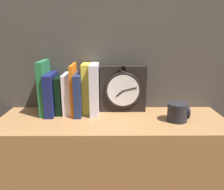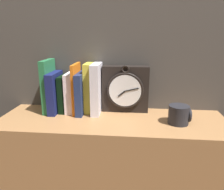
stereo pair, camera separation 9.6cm
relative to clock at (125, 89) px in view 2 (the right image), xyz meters
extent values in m
cube|color=#47423D|center=(-0.05, 0.07, 0.37)|extent=(6.00, 0.05, 2.60)
cube|color=black|center=(0.00, 0.01, 0.00)|extent=(0.23, 0.06, 0.23)
torus|color=black|center=(0.00, -0.03, 0.00)|extent=(0.18, 0.01, 0.18)
cylinder|color=silver|center=(0.00, -0.03, 0.00)|extent=(0.15, 0.01, 0.15)
cube|color=black|center=(-0.02, -0.04, -0.01)|extent=(0.04, 0.00, 0.03)
cube|color=black|center=(0.03, -0.04, 0.01)|extent=(0.07, 0.00, 0.02)
torus|color=black|center=(0.00, -0.03, 0.10)|extent=(0.04, 0.01, 0.04)
cube|color=#277243|center=(-0.37, -0.04, 0.01)|extent=(0.03, 0.14, 0.26)
cube|color=navy|center=(-0.34, -0.04, -0.01)|extent=(0.04, 0.16, 0.20)
cube|color=black|center=(-0.30, -0.02, -0.02)|extent=(0.03, 0.12, 0.18)
cube|color=white|center=(-0.26, -0.03, -0.02)|extent=(0.04, 0.13, 0.19)
cube|color=orange|center=(-0.24, -0.03, 0.01)|extent=(0.01, 0.14, 0.24)
cube|color=navy|center=(-0.21, -0.04, -0.01)|extent=(0.03, 0.16, 0.20)
cube|color=yellow|center=(-0.18, -0.02, 0.01)|extent=(0.04, 0.11, 0.24)
cube|color=silver|center=(-0.14, -0.04, 0.01)|extent=(0.04, 0.14, 0.24)
cylinder|color=#232328|center=(0.24, -0.14, -0.07)|extent=(0.09, 0.09, 0.08)
torus|color=#232328|center=(0.28, -0.14, -0.07)|extent=(0.01, 0.06, 0.06)
camera|label=1|loc=(-0.06, -1.04, 0.27)|focal=35.00mm
camera|label=2|loc=(0.04, -1.04, 0.27)|focal=35.00mm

